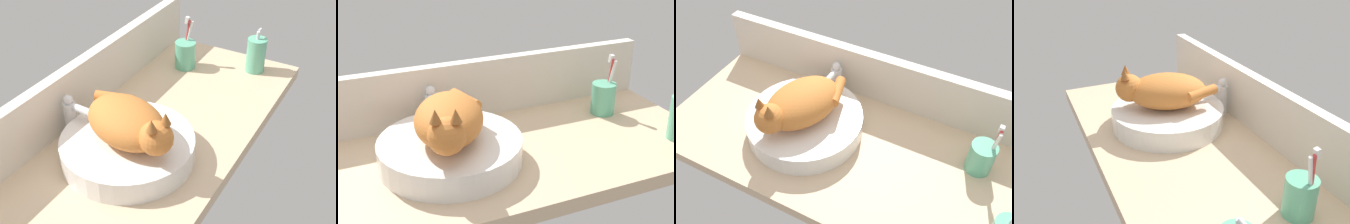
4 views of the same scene
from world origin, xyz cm
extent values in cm
cube|color=#D1B28E|center=(0.00, 0.00, -2.00)|extent=(117.28, 52.97, 4.00)
cube|color=silver|center=(0.00, 24.68, 8.85)|extent=(117.28, 3.60, 17.69)
cylinder|color=white|center=(-14.01, -0.15, 3.35)|extent=(36.54, 36.54, 6.70)
ellipsoid|color=#CC7533|center=(-14.01, -0.15, 12.20)|extent=(24.24, 29.18, 11.00)
sphere|color=#CC7533|center=(-17.89, -11.38, 13.70)|extent=(8.80, 8.80, 8.80)
cone|color=#995726|center=(-16.14, -13.04, 19.10)|extent=(2.80, 2.80, 3.20)
cone|color=#995726|center=(-20.30, -11.60, 19.10)|extent=(2.80, 2.80, 3.20)
cylinder|color=#CC7533|center=(-6.92, 8.64, 12.70)|extent=(5.99, 11.45, 3.20)
cylinder|color=silver|center=(-13.26, 19.88, 5.50)|extent=(3.60, 3.60, 11.00)
cylinder|color=silver|center=(-13.45, 14.89, 10.40)|extent=(2.57, 10.07, 2.20)
sphere|color=silver|center=(-13.26, 19.88, 12.20)|extent=(2.80, 2.80, 2.80)
cylinder|color=silver|center=(49.86, -12.89, 15.14)|extent=(2.20, 1.00, 1.00)
cylinder|color=#5BB28E|center=(38.69, 10.10, 4.90)|extent=(7.45, 7.45, 9.81)
cylinder|color=white|center=(40.73, 10.49, 8.90)|extent=(1.55, 4.34, 16.85)
cube|color=white|center=(40.73, 10.49, 17.40)|extent=(1.30, 1.27, 2.56)
cylinder|color=#D13838|center=(40.71, 10.78, 8.90)|extent=(1.54, 2.80, 17.02)
cube|color=white|center=(40.71, 10.78, 17.40)|extent=(1.29, 1.06, 2.52)
camera|label=1|loc=(-94.58, -57.89, 83.91)|focal=50.00mm
camera|label=2|loc=(-42.46, -100.57, 61.59)|focal=50.00mm
camera|label=3|loc=(34.47, -66.68, 89.53)|focal=40.00mm
camera|label=4|loc=(88.52, -41.59, 58.68)|focal=40.00mm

